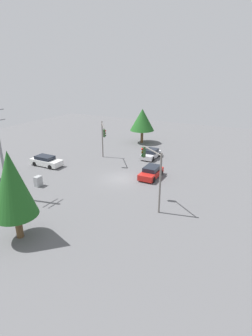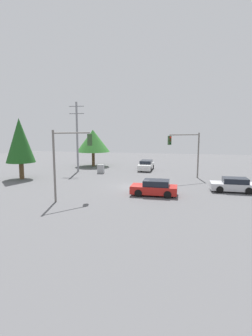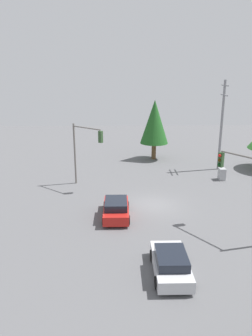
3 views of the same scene
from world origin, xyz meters
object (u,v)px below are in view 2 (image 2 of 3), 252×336
electrical_cabinet (101,169)px  traffic_signal_main (70,152)px  sedan_white (146,165)px  traffic_signal_cross (186,147)px  sedan_red (154,188)px  sedan_silver (233,185)px

electrical_cabinet → traffic_signal_main: bearing=96.9°
sedan_white → traffic_signal_cross: size_ratio=0.83×
sedan_red → traffic_signal_main: bearing=112.8°
traffic_signal_cross → electrical_cabinet: bearing=-45.7°
sedan_silver → sedan_red: size_ratio=0.99×
sedan_white → traffic_signal_main: (4.10, 17.91, 3.40)m
sedan_silver → sedan_white: (10.25, -11.91, 0.04)m
sedan_red → traffic_signal_main: traffic_signal_main is taller
sedan_white → traffic_signal_main: 18.68m
sedan_red → sedan_white: bearing=10.9°
sedan_silver → traffic_signal_cross: size_ratio=0.74×
sedan_red → traffic_signal_cross: bearing=-17.8°
sedan_white → traffic_signal_cross: 8.97m
sedan_red → electrical_cabinet: size_ratio=3.51×
sedan_white → electrical_cabinet: 7.12m
sedan_silver → traffic_signal_main: traffic_signal_main is taller
traffic_signal_main → sedan_white: bearing=26.1°
traffic_signal_main → sedan_silver: bearing=-28.3°
sedan_white → sedan_red: sedan_white is taller
traffic_signal_main → electrical_cabinet: 14.24m
sedan_white → traffic_signal_main: traffic_signal_main is taller
electrical_cabinet → sedan_red: bearing=128.7°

